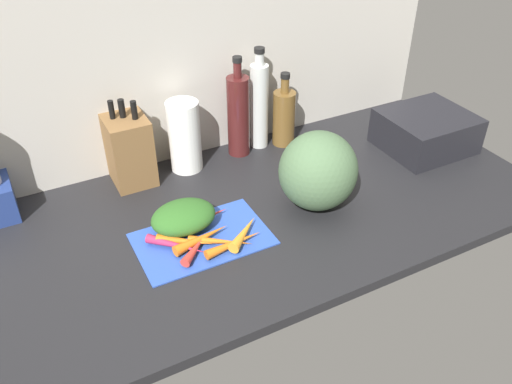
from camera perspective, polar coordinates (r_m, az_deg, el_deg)
name	(u,v)px	position (r cm, az deg, el deg)	size (l,w,h in cm)	color
ground_plane	(256,212)	(154.60, -0.02, -2.15)	(170.00, 80.00, 3.00)	black
wall_back	(198,64)	(169.89, -6.22, 13.48)	(170.00, 3.00, 60.00)	#BCB7AD
cutting_board	(202,238)	(143.14, -5.76, -4.96)	(35.21, 22.41, 0.80)	#2D51B7
carrot_0	(176,245)	(139.24, -8.52, -5.67)	(2.54, 2.54, 16.79)	#B2264C
carrot_1	(220,241)	(139.44, -3.85, -5.30)	(2.24, 2.24, 16.79)	orange
carrot_2	(185,241)	(139.97, -7.61, -5.25)	(2.78, 2.78, 14.98)	orange
carrot_3	(185,218)	(147.13, -7.61, -2.82)	(3.26, 3.26, 10.71)	red
carrot_4	(196,248)	(137.67, -6.48, -6.00)	(2.62, 2.62, 12.14)	red
carrot_5	(202,238)	(140.25, -5.84, -4.94)	(2.98, 2.98, 16.45)	orange
carrot_6	(244,232)	(141.33, -1.27, -4.34)	(3.07, 3.07, 14.15)	orange
carrot_7	(206,216)	(147.79, -5.36, -2.63)	(2.48, 2.48, 13.23)	red
carrot_8	(234,243)	(138.38, -2.39, -5.51)	(2.61, 2.61, 16.53)	orange
carrot_9	(198,216)	(148.03, -6.25, -2.53)	(2.83, 2.83, 10.84)	orange
carrot_greens_pile	(183,216)	(144.55, -7.84, -2.56)	(17.72, 13.63, 7.50)	#2D6023
winter_squash	(318,171)	(149.79, 6.67, 2.26)	(22.46, 21.70, 22.87)	#4C6B47
knife_block	(129,150)	(164.40, -13.43, 4.44)	(12.10, 14.35, 26.73)	brown
paper_towel_roll	(185,136)	(167.18, -7.66, 5.94)	(10.08, 10.08, 22.89)	white
bottle_0	(238,115)	(173.13, -1.90, 8.25)	(7.28, 7.28, 33.34)	#471919
bottle_1	(259,104)	(176.93, 0.34, 9.36)	(5.97, 5.97, 34.35)	silver
bottle_2	(284,117)	(180.77, 3.01, 8.05)	(7.56, 7.56, 25.46)	brown
dish_rack	(426,131)	(188.58, 17.71, 6.24)	(28.05, 25.14, 12.22)	black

